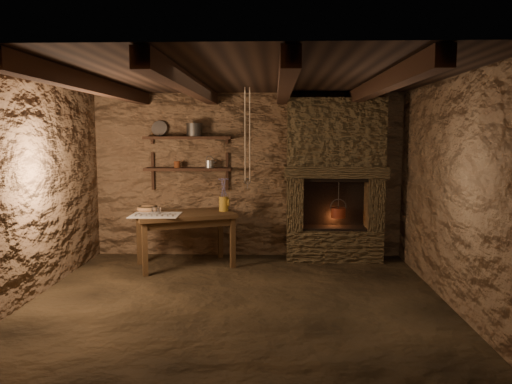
{
  "coord_description": "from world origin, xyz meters",
  "views": [
    {
      "loc": [
        0.39,
        -5.32,
        1.8
      ],
      "look_at": [
        0.16,
        0.9,
        1.08
      ],
      "focal_mm": 35.0,
      "sensor_mm": 36.0,
      "label": 1
    }
  ],
  "objects_px": {
    "stoneware_jug": "(224,197)",
    "iron_stockpot": "(194,131)",
    "red_pot": "(338,212)",
    "wooden_bowl": "(148,209)",
    "work_table": "(185,237)"
  },
  "relations": [
    {
      "from": "iron_stockpot",
      "to": "red_pot",
      "type": "relative_size",
      "value": 0.42
    },
    {
      "from": "iron_stockpot",
      "to": "work_table",
      "type": "bearing_deg",
      "value": -97.3
    },
    {
      "from": "stoneware_jug",
      "to": "iron_stockpot",
      "type": "relative_size",
      "value": 2.07
    },
    {
      "from": "red_pot",
      "to": "wooden_bowl",
      "type": "bearing_deg",
      "value": -173.96
    },
    {
      "from": "wooden_bowl",
      "to": "red_pot",
      "type": "relative_size",
      "value": 0.56
    },
    {
      "from": "red_pot",
      "to": "iron_stockpot",
      "type": "bearing_deg",
      "value": 176.67
    },
    {
      "from": "iron_stockpot",
      "to": "stoneware_jug",
      "type": "bearing_deg",
      "value": -37.26
    },
    {
      "from": "work_table",
      "to": "red_pot",
      "type": "xyz_separation_m",
      "value": [
        2.12,
        0.39,
        0.3
      ]
    },
    {
      "from": "wooden_bowl",
      "to": "iron_stockpot",
      "type": "bearing_deg",
      "value": 33.81
    },
    {
      "from": "stoneware_jug",
      "to": "work_table",
      "type": "bearing_deg",
      "value": -174.43
    },
    {
      "from": "stoneware_jug",
      "to": "red_pot",
      "type": "height_order",
      "value": "stoneware_jug"
    },
    {
      "from": "stoneware_jug",
      "to": "wooden_bowl",
      "type": "relative_size",
      "value": 1.53
    },
    {
      "from": "work_table",
      "to": "wooden_bowl",
      "type": "xyz_separation_m",
      "value": [
        -0.53,
        0.11,
        0.38
      ]
    },
    {
      "from": "work_table",
      "to": "wooden_bowl",
      "type": "relative_size",
      "value": 4.88
    },
    {
      "from": "work_table",
      "to": "stoneware_jug",
      "type": "xyz_separation_m",
      "value": [
        0.52,
        0.17,
        0.54
      ]
    }
  ]
}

